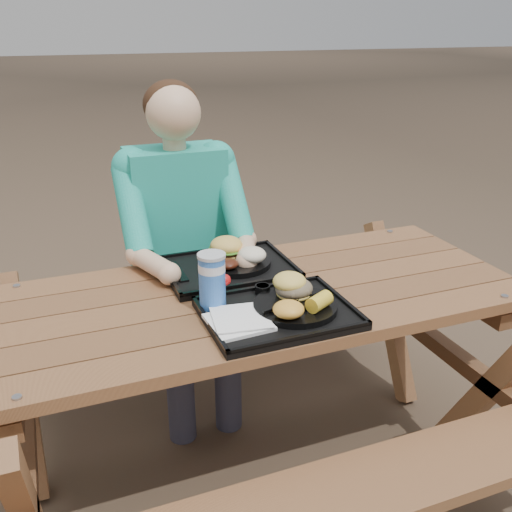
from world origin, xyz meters
name	(u,v)px	position (x,y,z in m)	size (l,w,h in m)	color
ground	(256,466)	(0.00, 0.00, 0.00)	(60.00, 60.00, 0.00)	#999999
picnic_table	(256,385)	(0.00, 0.00, 0.38)	(1.80, 1.49, 0.75)	#999999
tray_near	(278,314)	(0.00, -0.19, 0.76)	(0.45, 0.35, 0.02)	black
tray_far	(228,269)	(-0.03, 0.19, 0.76)	(0.45, 0.35, 0.02)	black
plate_near	(295,306)	(0.05, -0.20, 0.78)	(0.26, 0.26, 0.02)	black
plate_far	(235,262)	(0.00, 0.20, 0.78)	(0.26, 0.26, 0.02)	black
napkin_stack	(239,321)	(-0.14, -0.22, 0.78)	(0.17, 0.17, 0.02)	white
soda_cup	(212,282)	(-0.18, -0.08, 0.85)	(0.08, 0.08, 0.17)	blue
condiment_bbq	(263,289)	(0.00, -0.06, 0.78)	(0.05, 0.05, 0.03)	black
condiment_mustard	(282,288)	(0.06, -0.07, 0.79)	(0.05, 0.05, 0.03)	yellow
sandwich	(294,278)	(0.07, -0.14, 0.85)	(0.11, 0.11, 0.12)	#F7D057
mac_cheese	(289,309)	(0.00, -0.26, 0.81)	(0.09, 0.09, 0.05)	#F3B540
corn_cob	(319,302)	(0.10, -0.25, 0.81)	(0.08, 0.08, 0.05)	yellow
cutlery_far	(178,272)	(-0.21, 0.21, 0.77)	(0.03, 0.18, 0.01)	black
burger	(226,241)	(-0.02, 0.25, 0.84)	(0.12, 0.12, 0.11)	#EDBC53
baked_beans	(228,264)	(-0.05, 0.13, 0.81)	(0.07, 0.07, 0.03)	#43190D
potato_salad	(252,255)	(0.05, 0.15, 0.82)	(0.10, 0.10, 0.06)	white
diner	(181,264)	(-0.12, 0.57, 0.64)	(0.48, 0.84, 1.28)	#1CCABC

